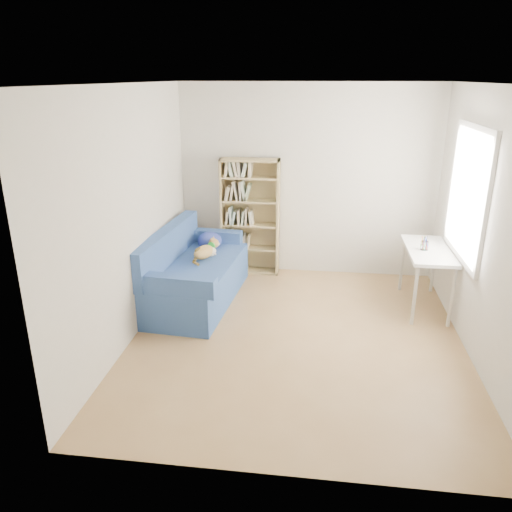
{
  "coord_description": "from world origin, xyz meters",
  "views": [
    {
      "loc": [
        0.19,
        -4.79,
        2.66
      ],
      "look_at": [
        -0.47,
        0.18,
        0.85
      ],
      "focal_mm": 35.0,
      "sensor_mm": 36.0,
      "label": 1
    }
  ],
  "objects": [
    {
      "name": "ground",
      "position": [
        0.0,
        0.0,
        0.0
      ],
      "size": [
        4.0,
        4.0,
        0.0
      ],
      "primitive_type": "plane",
      "color": "olive",
      "rests_on": "ground"
    },
    {
      "name": "room_shell",
      "position": [
        0.1,
        0.03,
        1.64
      ],
      "size": [
        3.54,
        4.04,
        2.62
      ],
      "color": "silver",
      "rests_on": "ground"
    },
    {
      "name": "sofa",
      "position": [
        -1.33,
        0.81,
        0.34
      ],
      "size": [
        1.03,
        1.93,
        0.92
      ],
      "rotation": [
        0.0,
        0.0,
        -0.08
      ],
      "color": "navy",
      "rests_on": "ground"
    },
    {
      "name": "bookshelf",
      "position": [
        -0.77,
        1.86,
        0.75
      ],
      "size": [
        0.81,
        0.25,
        1.62
      ],
      "color": "tan",
      "rests_on": "ground"
    },
    {
      "name": "desk",
      "position": [
        1.48,
        0.97,
        0.66
      ],
      "size": [
        0.5,
        1.09,
        0.75
      ],
      "color": "white",
      "rests_on": "ground"
    },
    {
      "name": "pen_cup",
      "position": [
        1.42,
        0.93,
        0.81
      ],
      "size": [
        0.09,
        0.09,
        0.17
      ],
      "color": "white",
      "rests_on": "desk"
    }
  ]
}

